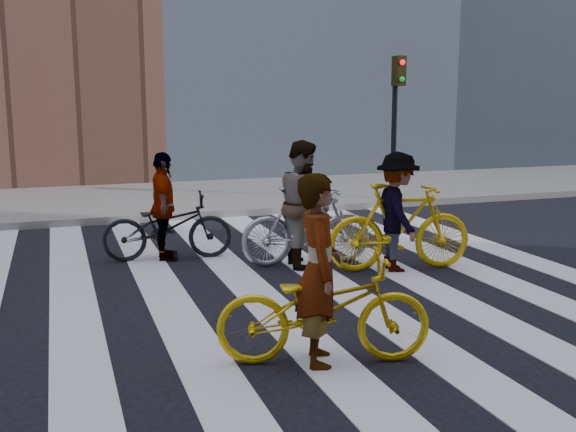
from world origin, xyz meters
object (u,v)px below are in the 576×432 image
traffic_signal (396,104)px  rider_right (397,212)px  bike_silver_mid (307,226)px  bike_yellow_right (400,227)px  rider_rear (163,207)px  bike_dark_rear (167,227)px  rider_mid (303,203)px  bike_yellow_left (323,309)px  rider_left (319,270)px

traffic_signal → rider_right: bearing=-117.7°
bike_silver_mid → rider_right: 1.34m
bike_yellow_right → rider_rear: bearing=69.3°
bike_dark_rear → rider_right: rider_right is taller
traffic_signal → rider_mid: bearing=-130.8°
rider_rear → bike_yellow_right: bearing=-112.2°
bike_yellow_left → rider_mid: 3.70m
bike_yellow_left → rider_left: size_ratio=1.11×
rider_left → rider_rear: size_ratio=1.09×
traffic_signal → bike_silver_mid: (-3.83, -4.49, -1.69)m
traffic_signal → rider_rear: 6.89m
bike_yellow_right → rider_right: rider_right is taller
bike_yellow_left → bike_silver_mid: (1.16, 3.51, 0.06)m
bike_yellow_right → rider_right: bearing=98.7°
traffic_signal → rider_left: (-5.03, -8.00, -1.38)m
rider_left → rider_right: rider_left is taller
bike_silver_mid → bike_yellow_right: bearing=-116.9°
bike_yellow_right → rider_right: 0.22m
rider_right → rider_rear: bearing=68.9°
bike_yellow_left → rider_right: (2.25, 2.78, 0.33)m
bike_silver_mid → rider_left: size_ratio=1.09×
traffic_signal → rider_right: 6.06m
bike_yellow_left → traffic_signal: bearing=-16.1°
bike_dark_rear → rider_right: size_ratio=1.15×
rider_right → rider_rear: rider_right is taller
bike_silver_mid → bike_yellow_left: bearing=167.3°
bike_silver_mid → rider_right: bearing=-118.1°
traffic_signal → bike_yellow_left: bearing=-121.9°
rider_mid → rider_rear: (-1.88, 1.00, -0.10)m
traffic_signal → bike_yellow_right: (-2.68, -5.22, -1.65)m
bike_dark_rear → rider_rear: 0.31m
bike_yellow_right → bike_dark_rear: size_ratio=1.08×
rider_mid → bike_yellow_left: bearing=168.1°
bike_dark_rear → rider_rear: size_ratio=1.18×
traffic_signal → bike_silver_mid: traffic_signal is taller
rider_left → rider_rear: rider_left is taller
bike_yellow_right → rider_left: size_ratio=1.17×
rider_mid → rider_rear: rider_mid is taller
rider_mid → bike_yellow_right: bearing=-115.8°
traffic_signal → rider_left: bearing=-122.2°
bike_silver_mid → bike_yellow_right: size_ratio=0.93×
rider_left → rider_mid: 3.69m
bike_silver_mid → rider_rear: rider_rear is taller
traffic_signal → rider_mid: traffic_signal is taller
traffic_signal → rider_right: traffic_signal is taller
bike_silver_mid → rider_mid: 0.34m
bike_yellow_right → rider_left: rider_left is taller
bike_yellow_right → rider_rear: size_ratio=1.27×
rider_left → rider_rear: (-0.72, 4.51, -0.07)m
rider_mid → rider_right: bearing=-116.9°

